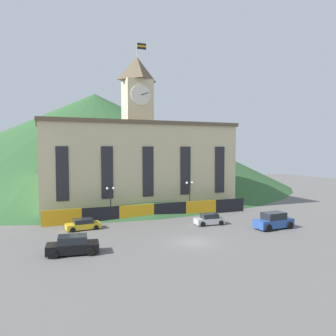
{
  "coord_description": "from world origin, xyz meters",
  "views": [
    {
      "loc": [
        -15.35,
        -31.72,
        10.02
      ],
      "look_at": [
        0.0,
        7.72,
        7.7
      ],
      "focal_mm": 35.0,
      "sensor_mm": 36.0,
      "label": 1
    }
  ],
  "objects_px": {
    "street_lamp_right": "(190,191)",
    "car_silver_hatch": "(209,219)",
    "car_black_suv": "(73,246)",
    "car_yellow_coupe": "(83,225)",
    "street_lamp_far_left": "(111,196)",
    "car_blue_van": "(274,221)"
  },
  "relations": [
    {
      "from": "street_lamp_far_left",
      "to": "car_black_suv",
      "type": "relative_size",
      "value": 0.93
    },
    {
      "from": "street_lamp_far_left",
      "to": "car_blue_van",
      "type": "relative_size",
      "value": 0.91
    },
    {
      "from": "car_silver_hatch",
      "to": "car_black_suv",
      "type": "distance_m",
      "value": 19.31
    },
    {
      "from": "street_lamp_far_left",
      "to": "car_silver_hatch",
      "type": "bearing_deg",
      "value": -33.33
    },
    {
      "from": "street_lamp_right",
      "to": "car_black_suv",
      "type": "distance_m",
      "value": 23.74
    },
    {
      "from": "street_lamp_far_left",
      "to": "car_yellow_coupe",
      "type": "height_order",
      "value": "street_lamp_far_left"
    },
    {
      "from": "car_black_suv",
      "to": "car_yellow_coupe",
      "type": "height_order",
      "value": "car_black_suv"
    },
    {
      "from": "street_lamp_far_left",
      "to": "street_lamp_right",
      "type": "height_order",
      "value": "street_lamp_right"
    },
    {
      "from": "street_lamp_right",
      "to": "car_silver_hatch",
      "type": "bearing_deg",
      "value": -95.04
    },
    {
      "from": "street_lamp_right",
      "to": "car_black_suv",
      "type": "bearing_deg",
      "value": -143.48
    },
    {
      "from": "car_blue_van",
      "to": "street_lamp_right",
      "type": "bearing_deg",
      "value": -68.8
    },
    {
      "from": "car_black_suv",
      "to": "street_lamp_right",
      "type": "bearing_deg",
      "value": 42.7
    },
    {
      "from": "street_lamp_right",
      "to": "car_silver_hatch",
      "type": "xyz_separation_m",
      "value": [
        -0.68,
        -7.74,
        -2.99
      ]
    },
    {
      "from": "street_lamp_right",
      "to": "car_black_suv",
      "type": "xyz_separation_m",
      "value": [
        -18.94,
        -14.03,
        -2.85
      ]
    },
    {
      "from": "street_lamp_far_left",
      "to": "car_yellow_coupe",
      "type": "relative_size",
      "value": 1.09
    },
    {
      "from": "street_lamp_far_left",
      "to": "car_blue_van",
      "type": "distance_m",
      "value": 22.45
    },
    {
      "from": "car_yellow_coupe",
      "to": "car_blue_van",
      "type": "height_order",
      "value": "car_blue_van"
    },
    {
      "from": "street_lamp_far_left",
      "to": "car_blue_van",
      "type": "height_order",
      "value": "street_lamp_far_left"
    },
    {
      "from": "street_lamp_far_left",
      "to": "car_black_suv",
      "type": "height_order",
      "value": "street_lamp_far_left"
    },
    {
      "from": "street_lamp_right",
      "to": "car_silver_hatch",
      "type": "relative_size",
      "value": 1.27
    },
    {
      "from": "street_lamp_far_left",
      "to": "car_yellow_coupe",
      "type": "distance_m",
      "value": 6.79
    },
    {
      "from": "street_lamp_right",
      "to": "car_black_suv",
      "type": "height_order",
      "value": "street_lamp_right"
    }
  ]
}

